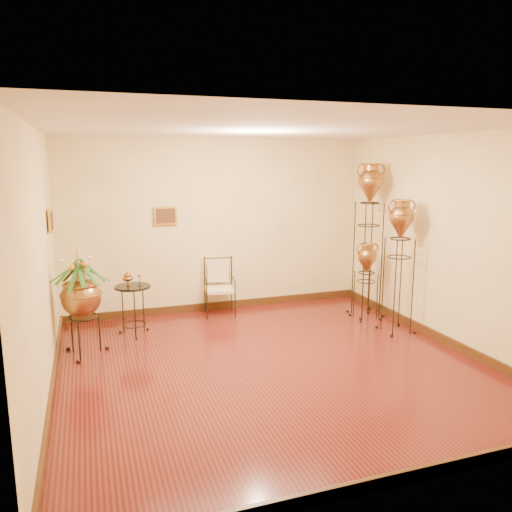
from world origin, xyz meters
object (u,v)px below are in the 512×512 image
object	(u,v)px
amphora_tall	(368,238)
planter_urn	(81,293)
side_table	(134,309)
armchair	(220,287)
amphora_mid	(399,265)

from	to	relation	value
amphora_tall	planter_urn	bearing A→B (deg)	-175.89
planter_urn	side_table	xyz separation A→B (m)	(0.68, 0.57, -0.44)
planter_urn	armchair	bearing A→B (deg)	27.11
planter_urn	armchair	world-z (taller)	planter_urn
amphora_mid	armchair	xyz separation A→B (m)	(-2.23, 1.59, -0.52)
amphora_mid	side_table	distance (m)	3.83
amphora_tall	planter_urn	world-z (taller)	amphora_tall
planter_urn	side_table	size ratio (longest dim) A/B	1.62
planter_urn	armchair	xyz separation A→B (m)	(2.07, 1.06, -0.36)
amphora_tall	amphora_mid	size ratio (longest dim) A/B	1.26
planter_urn	amphora_mid	bearing A→B (deg)	-7.01
planter_urn	side_table	bearing A→B (deg)	39.79
side_table	planter_urn	bearing A→B (deg)	-140.21
armchair	side_table	world-z (taller)	armchair
armchair	side_table	size ratio (longest dim) A/B	1.01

